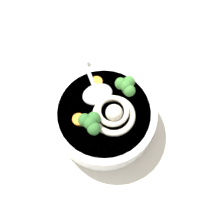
# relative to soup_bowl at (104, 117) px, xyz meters

# --- Properties ---
(table_slab) EXTENTS (1.19, 1.19, 0.04)m
(table_slab) POSITION_rel_soup_bowl_xyz_m (-0.03, 0.01, -0.05)
(table_slab) COLOR #BCB29E
(table_slab) RESTS_ON ground
(soup_bowl) EXTENTS (0.21, 0.21, 0.06)m
(soup_bowl) POSITION_rel_soup_bowl_xyz_m (0.00, 0.00, 0.00)
(soup_bowl) COLOR white
(soup_bowl) RESTS_ON table_slab
(noodle_pile) EXTENTS (0.09, 0.09, 0.04)m
(noodle_pile) POSITION_rel_soup_bowl_xyz_m (-0.02, -0.00, 0.04)
(noodle_pile) COLOR beige
(noodle_pile) RESTS_ON soup_bowl
(soup_spoon) EXTENTS (0.16, 0.13, 0.02)m
(soup_spoon) POSITION_rel_soup_bowl_xyz_m (0.04, -0.03, 0.04)
(soup_spoon) COLOR #B7B7BC
(soup_spoon) RESTS_ON soup_bowl
(broccoli_floret_beside_chili) EXTENTS (0.05, 0.04, 0.04)m
(broccoli_floret_beside_chili) POSITION_rel_soup_bowl_xyz_m (-0.01, -0.06, 0.05)
(broccoli_floret_beside_chili) COLOR #7A9E60
(broccoli_floret_beside_chili) RESTS_ON soup_bowl
(broccoli_floret_right) EXTENTS (0.05, 0.04, 0.04)m
(broccoli_floret_right) POSITION_rel_soup_bowl_xyz_m (0.00, 0.04, 0.05)
(broccoli_floret_right) COLOR #7A9E60
(broccoli_floret_right) RESTS_ON soup_bowl
(carrot_slice_left) EXTENTS (0.02, 0.02, 0.00)m
(carrot_slice_left) POSITION_rel_soup_bowl_xyz_m (0.05, -0.05, 0.03)
(carrot_slice_left) COLOR orange
(carrot_slice_left) RESTS_ON soup_bowl
(carrot_slice_center) EXTENTS (0.02, 0.02, 0.01)m
(carrot_slice_center) POSITION_rel_soup_bowl_xyz_m (0.03, 0.04, 0.03)
(carrot_slice_center) COLOR orange
(carrot_slice_center) RESTS_ON soup_bowl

